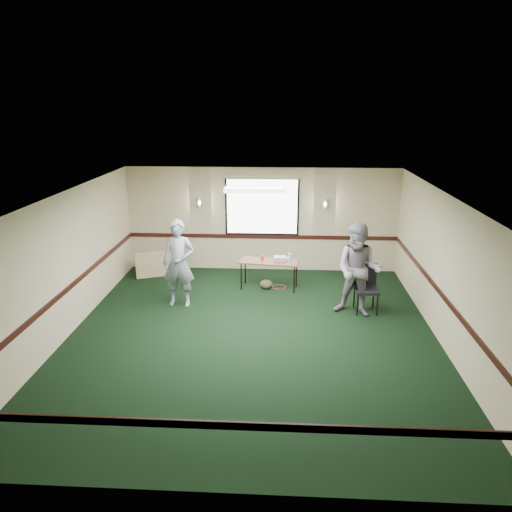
# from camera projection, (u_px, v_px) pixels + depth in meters

# --- Properties ---
(ground) EXTENTS (8.00, 8.00, 0.00)m
(ground) POSITION_uv_depth(u_px,v_px,m) (252.00, 336.00, 9.51)
(ground) COLOR black
(ground) RESTS_ON ground
(room_shell) EXTENTS (8.00, 8.02, 8.00)m
(room_shell) POSITION_uv_depth(u_px,v_px,m) (258.00, 229.00, 11.07)
(room_shell) COLOR beige
(room_shell) RESTS_ON ground
(folding_table) EXTENTS (1.43, 0.73, 0.68)m
(folding_table) POSITION_uv_depth(u_px,v_px,m) (269.00, 263.00, 11.78)
(folding_table) COLOR #542718
(folding_table) RESTS_ON ground
(projector) EXTENTS (0.29, 0.24, 0.10)m
(projector) POSITION_uv_depth(u_px,v_px,m) (280.00, 259.00, 11.78)
(projector) COLOR #9C9DA5
(projector) RESTS_ON folding_table
(game_console) EXTENTS (0.23, 0.20, 0.05)m
(game_console) POSITION_uv_depth(u_px,v_px,m) (286.00, 259.00, 11.82)
(game_console) COLOR silver
(game_console) RESTS_ON folding_table
(red_cup) EXTENTS (0.07, 0.07, 0.11)m
(red_cup) POSITION_uv_depth(u_px,v_px,m) (262.00, 258.00, 11.80)
(red_cup) COLOR red
(red_cup) RESTS_ON folding_table
(water_bottle) EXTENTS (0.07, 0.07, 0.22)m
(water_bottle) POSITION_uv_depth(u_px,v_px,m) (290.00, 258.00, 11.60)
(water_bottle) COLOR #84BAD8
(water_bottle) RESTS_ON folding_table
(duffel_bag) EXTENTS (0.35, 0.28, 0.22)m
(duffel_bag) POSITION_uv_depth(u_px,v_px,m) (266.00, 284.00, 11.90)
(duffel_bag) COLOR #413825
(duffel_bag) RESTS_ON ground
(cable_coil) EXTENTS (0.43, 0.43, 0.02)m
(cable_coil) POSITION_uv_depth(u_px,v_px,m) (279.00, 287.00, 12.00)
(cable_coil) COLOR red
(cable_coil) RESTS_ON ground
(folded_table) EXTENTS (1.24, 0.67, 0.65)m
(folded_table) POSITION_uv_depth(u_px,v_px,m) (161.00, 264.00, 12.72)
(folded_table) COLOR tan
(folded_table) RESTS_ON ground
(conference_chair) EXTENTS (0.51, 0.53, 1.00)m
(conference_chair) POSITION_uv_depth(u_px,v_px,m) (366.00, 284.00, 10.56)
(conference_chair) COLOR black
(conference_chair) RESTS_ON ground
(person_left) EXTENTS (0.73, 0.50, 1.91)m
(person_left) POSITION_uv_depth(u_px,v_px,m) (179.00, 263.00, 10.72)
(person_left) COLOR #476B9C
(person_left) RESTS_ON ground
(person_right) EXTENTS (1.14, 1.01, 1.96)m
(person_right) POSITION_uv_depth(u_px,v_px,m) (358.00, 270.00, 10.21)
(person_right) COLOR #7382B3
(person_right) RESTS_ON ground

